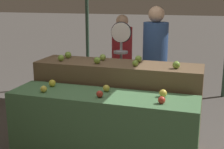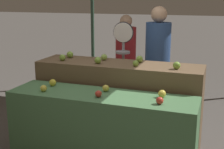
% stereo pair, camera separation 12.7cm
% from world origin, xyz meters
% --- Properties ---
extents(display_counter_front, '(2.06, 0.55, 0.83)m').
position_xyz_m(display_counter_front, '(0.00, 0.00, 0.41)').
color(display_counter_front, '#4C7A4C').
rests_on(display_counter_front, ground_plane).
extents(display_counter_back, '(2.06, 0.55, 1.05)m').
position_xyz_m(display_counter_back, '(0.00, 0.60, 0.53)').
color(display_counter_back, brown).
rests_on(display_counter_back, ground_plane).
extents(apple_front_0, '(0.07, 0.07, 0.07)m').
position_xyz_m(apple_front_0, '(-0.64, -0.12, 0.87)').
color(apple_front_0, yellow).
rests_on(apple_front_0, display_counter_front).
extents(apple_front_1, '(0.07, 0.07, 0.07)m').
position_xyz_m(apple_front_1, '(0.01, -0.10, 0.87)').
color(apple_front_1, red).
rests_on(apple_front_1, display_counter_front).
extents(apple_front_2, '(0.07, 0.07, 0.07)m').
position_xyz_m(apple_front_2, '(0.66, -0.11, 0.87)').
color(apple_front_2, red).
rests_on(apple_front_2, display_counter_front).
extents(apple_front_3, '(0.08, 0.08, 0.08)m').
position_xyz_m(apple_front_3, '(-0.65, 0.11, 0.87)').
color(apple_front_3, gold).
rests_on(apple_front_3, display_counter_front).
extents(apple_front_4, '(0.08, 0.08, 0.08)m').
position_xyz_m(apple_front_4, '(0.01, 0.11, 0.87)').
color(apple_front_4, gold).
rests_on(apple_front_4, display_counter_front).
extents(apple_front_5, '(0.08, 0.08, 0.08)m').
position_xyz_m(apple_front_5, '(0.64, 0.11, 0.87)').
color(apple_front_5, yellow).
rests_on(apple_front_5, display_counter_front).
extents(apple_back_0, '(0.08, 0.08, 0.08)m').
position_xyz_m(apple_back_0, '(-0.72, 0.50, 1.09)').
color(apple_back_0, '#7AA338').
rests_on(apple_back_0, display_counter_back).
extents(apple_back_1, '(0.08, 0.08, 0.08)m').
position_xyz_m(apple_back_1, '(-0.23, 0.48, 1.10)').
color(apple_back_1, '#7AA338').
rests_on(apple_back_1, display_counter_back).
extents(apple_back_2, '(0.07, 0.07, 0.07)m').
position_xyz_m(apple_back_2, '(0.25, 0.48, 1.09)').
color(apple_back_2, '#7AA338').
rests_on(apple_back_2, display_counter_back).
extents(apple_back_3, '(0.09, 0.09, 0.09)m').
position_xyz_m(apple_back_3, '(0.72, 0.50, 1.10)').
color(apple_back_3, '#7AA338').
rests_on(apple_back_3, display_counter_back).
extents(apple_back_4, '(0.09, 0.09, 0.09)m').
position_xyz_m(apple_back_4, '(-0.72, 0.70, 1.10)').
color(apple_back_4, '#7AA338').
rests_on(apple_back_4, display_counter_back).
extents(apple_back_5, '(0.08, 0.08, 0.08)m').
position_xyz_m(apple_back_5, '(-0.23, 0.70, 1.09)').
color(apple_back_5, '#8EB247').
rests_on(apple_back_5, display_counter_back).
extents(apple_back_6, '(0.09, 0.09, 0.09)m').
position_xyz_m(apple_back_6, '(0.23, 0.72, 1.10)').
color(apple_back_6, '#7AA338').
rests_on(apple_back_6, display_counter_back).
extents(produce_scale, '(0.29, 0.20, 1.52)m').
position_xyz_m(produce_scale, '(-0.11, 1.12, 1.11)').
color(produce_scale, '#99999E').
rests_on(produce_scale, ground_plane).
extents(person_vendor_at_scale, '(0.40, 0.40, 1.72)m').
position_xyz_m(person_vendor_at_scale, '(0.32, 1.41, 1.00)').
color(person_vendor_at_scale, '#2D2D38').
rests_on(person_vendor_at_scale, ground_plane).
extents(person_customer_left, '(0.44, 0.44, 1.56)m').
position_xyz_m(person_customer_left, '(-0.35, 2.04, 0.90)').
color(person_customer_left, '#2D2D38').
rests_on(person_customer_left, ground_plane).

